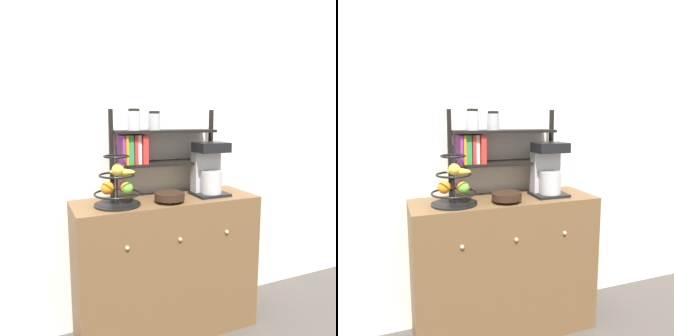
% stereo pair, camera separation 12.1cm
% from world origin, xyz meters
% --- Properties ---
extents(wall_back, '(7.00, 0.05, 2.60)m').
position_xyz_m(wall_back, '(0.00, 0.44, 1.30)').
color(wall_back, silver).
rests_on(wall_back, ground_plane).
extents(sideboard, '(1.18, 0.41, 0.91)m').
position_xyz_m(sideboard, '(0.00, 0.20, 0.45)').
color(sideboard, brown).
rests_on(sideboard, ground_plane).
extents(coffee_maker, '(0.22, 0.20, 0.35)m').
position_xyz_m(coffee_maker, '(0.30, 0.19, 1.08)').
color(coffee_maker, black).
rests_on(coffee_maker, sideboard).
extents(fruit_stand, '(0.27, 0.27, 0.35)m').
position_xyz_m(fruit_stand, '(-0.33, 0.16, 1.02)').
color(fruit_stand, black).
rests_on(fruit_stand, sideboard).
extents(wooden_bowl, '(0.18, 0.18, 0.06)m').
position_xyz_m(wooden_bowl, '(-0.02, 0.11, 0.94)').
color(wooden_bowl, black).
rests_on(wooden_bowl, sideboard).
extents(shelf_hutch, '(0.73, 0.20, 0.56)m').
position_xyz_m(shelf_hutch, '(-0.06, 0.31, 1.24)').
color(shelf_hutch, black).
rests_on(shelf_hutch, sideboard).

